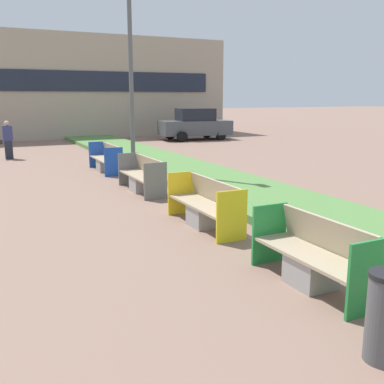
% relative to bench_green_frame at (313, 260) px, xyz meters
% --- Properties ---
extents(planter_grass_strip, '(2.80, 120.00, 0.18)m').
position_rel_bench_green_frame_xyz_m(planter_grass_strip, '(2.26, 4.32, -0.28)').
color(planter_grass_strip, '#568442').
rests_on(planter_grass_strip, ground).
extents(building_backdrop, '(17.42, 6.89, 6.27)m').
position_rel_bench_green_frame_xyz_m(building_backdrop, '(3.06, 26.66, 2.77)').
color(building_backdrop, tan).
rests_on(building_backdrop, ground).
extents(bench_green_frame, '(0.65, 2.01, 0.94)m').
position_rel_bench_green_frame_xyz_m(bench_green_frame, '(0.00, 0.00, 0.00)').
color(bench_green_frame, '#9E9B96').
rests_on(bench_green_frame, ground).
extents(bench_yellow_frame, '(0.65, 2.23, 0.94)m').
position_rel_bench_green_frame_xyz_m(bench_yellow_frame, '(0.00, 3.22, 0.01)').
color(bench_yellow_frame, '#9E9B96').
rests_on(bench_yellow_frame, ground).
extents(bench_grey_frame, '(0.65, 2.21, 0.94)m').
position_rel_bench_green_frame_xyz_m(bench_grey_frame, '(0.00, 6.96, 0.01)').
color(bench_grey_frame, '#9E9B96').
rests_on(bench_grey_frame, ground).
extents(bench_blue_frame, '(0.65, 2.17, 0.94)m').
position_rel_bench_green_frame_xyz_m(bench_blue_frame, '(0.00, 10.69, 0.00)').
color(bench_blue_frame, '#9E9B96').
rests_on(bench_blue_frame, ground).
extents(street_lamp_post, '(0.24, 0.44, 8.53)m').
position_rel_bench_green_frame_xyz_m(street_lamp_post, '(0.61, 9.56, 4.29)').
color(street_lamp_post, '#56595B').
rests_on(street_lamp_post, ground).
extents(pedestrian_walking, '(0.53, 0.24, 1.58)m').
position_rel_bench_green_frame_xyz_m(pedestrian_walking, '(-2.82, 15.55, 0.43)').
color(pedestrian_walking, '#232633').
rests_on(pedestrian_walking, ground).
extents(parked_car_distant, '(4.37, 2.21, 1.86)m').
position_rel_bench_green_frame_xyz_m(parked_car_distant, '(7.89, 19.73, 0.55)').
color(parked_car_distant, '#474C51').
rests_on(parked_car_distant, ground).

